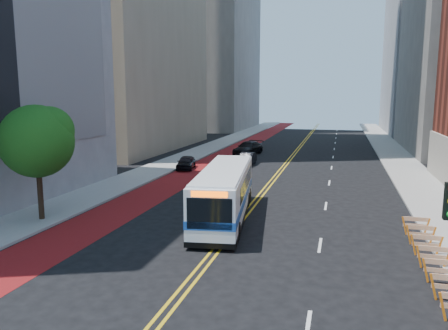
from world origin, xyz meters
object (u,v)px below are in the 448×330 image
transit_bus (225,192)px  car_a (186,162)px  car_b (247,159)px  street_tree (38,138)px  car_c (248,148)px

transit_bus → car_a: (-8.31, 16.08, -0.96)m
car_a → car_b: car_a is taller
street_tree → car_a: (1.94, 19.36, -4.24)m
car_a → car_b: 6.77m
car_b → transit_bus: bearing=-81.9°
street_tree → transit_bus: size_ratio=0.58×
transit_bus → car_b: (-2.94, 20.20, -0.97)m
transit_bus → car_c: (-4.51, 28.21, -0.83)m
car_a → transit_bus: bearing=-72.9°
transit_bus → car_a: 18.13m
street_tree → car_b: (7.31, 23.48, -4.25)m
car_c → transit_bus: bearing=-68.5°
transit_bus → car_b: size_ratio=2.90×
car_a → car_b: size_ratio=0.98×
car_b → car_c: car_c is taller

